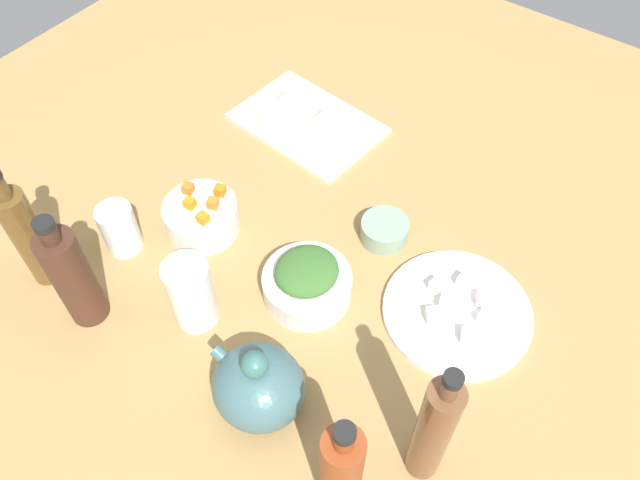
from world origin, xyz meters
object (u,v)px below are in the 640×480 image
(bottle_2, at_px, (341,470))
(bottle_0, at_px, (433,431))
(bottle_1, at_px, (28,235))
(bowl_small_side, at_px, (384,231))
(teapot, at_px, (258,386))
(bottle_3, at_px, (72,277))
(bowl_greens, at_px, (307,286))
(drinking_glass_1, at_px, (119,229))
(cutting_board, at_px, (307,123))
(bowl_carrots, at_px, (202,217))
(plate_tofu, at_px, (457,312))
(drinking_glass_0, at_px, (191,293))

(bottle_2, bearing_deg, bottle_0, -124.05)
(bottle_1, height_order, bottle_2, bottle_1)
(bowl_small_side, bearing_deg, bottle_2, 114.85)
(teapot, xyz_separation_m, bottle_3, (0.33, 0.04, 0.05))
(bowl_small_side, xyz_separation_m, bottle_0, (-0.26, 0.31, 0.10))
(bowl_greens, height_order, drinking_glass_1, drinking_glass_1)
(bottle_3, bearing_deg, bottle_1, -5.16)
(bottle_0, distance_m, bottle_1, 0.70)
(cutting_board, xyz_separation_m, bottle_1, (0.14, 0.57, 0.10))
(bottle_2, bearing_deg, bowl_carrots, -26.92)
(bottle_3, bearing_deg, bottle_0, -169.41)
(plate_tofu, height_order, bottle_3, bottle_3)
(bottle_0, xyz_separation_m, bottle_2, (0.07, 0.10, -0.02))
(bowl_small_side, xyz_separation_m, bottle_3, (0.31, 0.42, 0.08))
(cutting_board, height_order, bottle_3, bottle_3)
(cutting_board, relative_size, drinking_glass_0, 2.16)
(plate_tofu, bearing_deg, bottle_1, 29.29)
(teapot, distance_m, bottle_3, 0.34)
(bottle_2, xyz_separation_m, bottle_3, (0.51, 0.00, 0.00))
(cutting_board, distance_m, bowl_small_side, 0.34)
(bowl_carrots, xyz_separation_m, drinking_glass_1, (0.09, 0.11, 0.02))
(bottle_3, bearing_deg, teapot, -172.55)
(bottle_2, bearing_deg, drinking_glass_0, -15.07)
(cutting_board, xyz_separation_m, drinking_glass_0, (-0.13, 0.48, 0.06))
(bowl_carrots, xyz_separation_m, bowl_small_side, (-0.28, -0.18, -0.01))
(bowl_greens, xyz_separation_m, bowl_carrots, (0.24, -0.00, 0.00))
(bottle_1, height_order, drinking_glass_1, bottle_1)
(bottle_0, distance_m, bottle_2, 0.13)
(teapot, bearing_deg, bowl_carrots, -33.69)
(teapot, bearing_deg, drinking_glass_0, -17.01)
(bottle_0, bearing_deg, bottle_2, 55.95)
(plate_tofu, bearing_deg, bottle_3, 35.56)
(bottle_3, bearing_deg, cutting_board, -91.70)
(teapot, distance_m, bottle_0, 0.26)
(bowl_greens, relative_size, drinking_glass_0, 1.10)
(bottle_3, relative_size, drinking_glass_1, 2.46)
(bowl_carrots, bearing_deg, bottle_2, 153.08)
(bowl_greens, relative_size, bowl_carrots, 1.12)
(cutting_board, height_order, bottle_1, bottle_1)
(bottle_0, bearing_deg, bottle_3, 10.59)
(cutting_board, distance_m, bottle_3, 0.59)
(plate_tofu, relative_size, drinking_glass_1, 2.58)
(teapot, bearing_deg, bottle_1, 4.17)
(bowl_carrots, distance_m, bottle_3, 0.26)
(bottle_3, bearing_deg, bowl_greens, -138.57)
(bottle_2, xyz_separation_m, drinking_glass_1, (0.56, -0.13, -0.05))
(plate_tofu, distance_m, bowl_carrots, 0.48)
(teapot, bearing_deg, drinking_glass_1, -12.75)
(bowl_carrots, height_order, bottle_0, bottle_0)
(cutting_board, xyz_separation_m, bowl_carrots, (-0.01, 0.34, 0.03))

